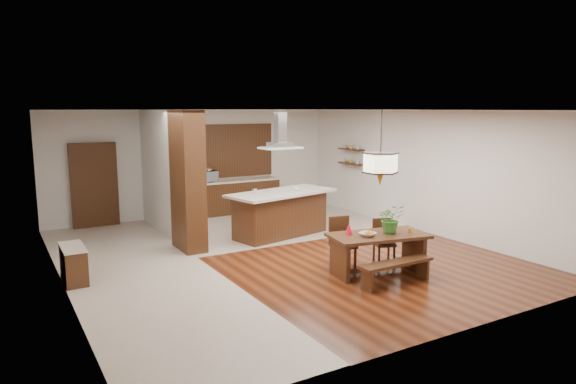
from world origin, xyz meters
TOP-DOWN VIEW (x-y plane):
  - room_shell at (0.00, 0.00)m, footprint 9.00×9.04m
  - tile_hallway at (-2.75, 0.00)m, footprint 2.50×9.00m
  - tile_kitchen at (1.25, 2.50)m, footprint 5.50×4.00m
  - soffit_band at (0.00, 0.00)m, footprint 8.00×9.00m
  - partition_pier at (-1.40, 1.20)m, footprint 0.45×1.00m
  - partition_stub at (-1.40, 3.30)m, footprint 0.18×2.40m
  - hallway_console at (-3.81, 0.20)m, footprint 0.37×0.88m
  - hallway_doorway at (-2.70, 4.40)m, footprint 1.10×0.20m
  - rear_counter at (1.00, 4.20)m, footprint 2.60×0.62m
  - kitchen_window at (1.00, 4.46)m, footprint 2.60×0.08m
  - shelf_lower at (3.87, 2.60)m, footprint 0.26×0.90m
  - shelf_upper at (3.87, 2.60)m, footprint 0.26×0.90m
  - dining_table at (0.97, -2.04)m, footprint 1.87×1.18m
  - dining_bench at (0.85, -2.65)m, footprint 1.43×0.33m
  - dining_chair_left at (0.65, -1.44)m, footprint 0.48×0.48m
  - dining_chair_right at (1.50, -1.60)m, footprint 0.48×0.48m
  - pendant_lantern at (0.97, -2.04)m, footprint 0.64×0.64m
  - foliage_plant at (1.23, -2.07)m, footprint 0.59×0.56m
  - fruit_bowl at (0.70, -2.06)m, footprint 0.33×0.33m
  - napkin_cone at (0.49, -1.81)m, footprint 0.16×0.16m
  - gold_ornament at (1.51, -2.27)m, footprint 0.09×0.09m
  - kitchen_island at (0.82, 1.22)m, footprint 2.72×1.63m
  - range_hood at (0.82, 1.22)m, footprint 0.90×0.55m
  - island_cup at (1.18, 1.12)m, footprint 0.12×0.12m
  - microwave at (0.20, 4.20)m, footprint 0.54×0.37m

SIDE VIEW (x-z plane):
  - tile_hallway at x=-2.75m, z-range 0.00..0.01m
  - tile_kitchen at x=1.25m, z-range 0.00..0.01m
  - dining_bench at x=0.85m, z-range 0.00..0.40m
  - hallway_console at x=-3.81m, z-range 0.00..0.63m
  - dining_chair_right at x=1.50m, z-range 0.00..0.84m
  - dining_chair_left at x=0.65m, z-range 0.00..0.94m
  - rear_counter at x=1.00m, z-range 0.00..0.95m
  - dining_table at x=0.97m, z-range 0.17..0.89m
  - kitchen_island at x=0.82m, z-range 0.01..1.06m
  - fruit_bowl at x=0.70m, z-range 0.72..0.79m
  - gold_ornament at x=1.51m, z-range 0.72..0.82m
  - napkin_cone at x=0.49m, z-range 0.72..0.94m
  - foliage_plant at x=1.23m, z-range 0.72..1.24m
  - hallway_doorway at x=-2.70m, z-range 0.00..2.10m
  - microwave at x=0.20m, z-range 0.95..1.24m
  - island_cup at x=1.18m, z-range 1.05..1.14m
  - shelf_lower at x=3.87m, z-range 1.38..1.42m
  - partition_pier at x=-1.40m, z-range 0.00..2.90m
  - partition_stub at x=-1.40m, z-range 0.00..2.90m
  - kitchen_window at x=1.00m, z-range 1.00..2.50m
  - shelf_upper at x=3.87m, z-range 1.78..1.82m
  - room_shell at x=0.00m, z-range 0.60..3.52m
  - pendant_lantern at x=0.97m, z-range 1.59..2.90m
  - range_hood at x=0.82m, z-range 2.03..2.90m
  - soffit_band at x=0.00m, z-range 2.88..2.89m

